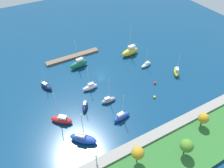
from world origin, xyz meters
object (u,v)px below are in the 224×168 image
object	(u,v)px
sailboat_gray_outer_mooring	(108,100)
sailboat_green_inner_mooring	(79,64)
sailboat_navy_east_end	(46,86)
mooring_buoy_yellow	(154,97)
park_tree_mideast	(187,146)
pier_dock	(73,57)
sailboat_blue_along_channel	(122,116)
sailboat_blue_near_pier	(83,138)
park_tree_east	(138,153)
sailboat_yellow_far_south	(130,51)
harbor_beacon	(96,159)
park_tree_midwest	(204,118)
sailboat_red_west_end	(62,120)
sailboat_navy_off_beacon	(85,106)
mooring_buoy_red	(155,83)
sailboat_yellow_center_basin	(176,71)
sailboat_white_lone_north	(90,87)
sailboat_white_mid_basin	(146,65)

from	to	relation	value
sailboat_gray_outer_mooring	sailboat_green_inner_mooring	distance (m)	21.36
sailboat_navy_east_end	mooring_buoy_yellow	world-z (taller)	sailboat_navy_east_end
park_tree_mideast	mooring_buoy_yellow	world-z (taller)	park_tree_mideast
pier_dock	sailboat_blue_along_channel	size ratio (longest dim) A/B	2.24
sailboat_blue_near_pier	park_tree_east	bearing A→B (deg)	-11.53
mooring_buoy_yellow	sailboat_yellow_far_south	bearing A→B (deg)	-104.36
harbor_beacon	park_tree_east	size ratio (longest dim) A/B	0.68
sailboat_blue_near_pier	sailboat_gray_outer_mooring	bearing A→B (deg)	79.09
sailboat_navy_east_end	park_tree_east	bearing A→B (deg)	-7.89
park_tree_midwest	sailboat_red_west_end	distance (m)	39.53
sailboat_navy_off_beacon	mooring_buoy_red	size ratio (longest dim) A/B	10.39
sailboat_navy_off_beacon	mooring_buoy_yellow	xyz separation A→B (m)	(-21.41, 6.85, -0.52)
sailboat_navy_off_beacon	sailboat_yellow_far_south	bearing A→B (deg)	155.51
sailboat_gray_outer_mooring	park_tree_mideast	bearing A→B (deg)	-70.52
sailboat_navy_east_end	sailboat_red_west_end	bearing A→B (deg)	-25.69
sailboat_blue_along_channel	sailboat_yellow_far_south	distance (m)	33.48
sailboat_navy_off_beacon	sailboat_yellow_center_basin	distance (m)	35.77
sailboat_green_inner_mooring	sailboat_yellow_center_basin	world-z (taller)	sailboat_green_inner_mooring
sailboat_red_west_end	sailboat_blue_near_pier	distance (m)	9.42
pier_dock	mooring_buoy_red	distance (m)	34.57
sailboat_navy_east_end	sailboat_yellow_center_basin	world-z (taller)	sailboat_navy_east_end
sailboat_blue_near_pier	sailboat_yellow_center_basin	bearing A→B (deg)	55.86
sailboat_blue_along_channel	mooring_buoy_yellow	distance (m)	13.94
sailboat_green_inner_mooring	sailboat_white_lone_north	bearing A→B (deg)	77.83
sailboat_gray_outer_mooring	sailboat_red_west_end	distance (m)	15.56
sailboat_navy_east_end	mooring_buoy_yellow	bearing A→B (deg)	28.66
sailboat_yellow_far_south	sailboat_navy_off_beacon	xyz separation A→B (m)	(27.71, 17.76, -0.72)
sailboat_white_mid_basin	mooring_buoy_red	size ratio (longest dim) A/B	10.17
park_tree_east	mooring_buoy_yellow	bearing A→B (deg)	-138.04
harbor_beacon	mooring_buoy_yellow	distance (m)	29.34
park_tree_mideast	sailboat_gray_outer_mooring	distance (m)	26.92
park_tree_mideast	sailboat_blue_along_channel	distance (m)	19.48
sailboat_yellow_far_south	mooring_buoy_yellow	xyz separation A→B (m)	(6.30, 24.61, -1.23)
sailboat_navy_east_end	mooring_buoy_yellow	size ratio (longest dim) A/B	10.44
sailboat_white_lone_north	sailboat_yellow_far_south	distance (m)	25.22
sailboat_blue_along_channel	sailboat_navy_off_beacon	xyz separation A→B (m)	(7.66, -9.06, -0.18)
sailboat_blue_near_pier	sailboat_red_west_end	bearing A→B (deg)	150.23
sailboat_blue_along_channel	mooring_buoy_yellow	size ratio (longest dim) A/B	11.32
park_tree_midwest	park_tree_mideast	size ratio (longest dim) A/B	0.88
sailboat_white_mid_basin	harbor_beacon	bearing A→B (deg)	26.85
sailboat_blue_along_channel	sailboat_green_inner_mooring	xyz separation A→B (m)	(1.28, -29.22, 0.42)
pier_dock	sailboat_gray_outer_mooring	world-z (taller)	sailboat_gray_outer_mooring
sailboat_yellow_far_south	sailboat_gray_outer_mooring	distance (m)	27.65
sailboat_white_mid_basin	sailboat_navy_off_beacon	world-z (taller)	sailboat_navy_off_beacon
park_tree_mideast	park_tree_east	xyz separation A→B (m)	(11.42, -3.95, 0.32)
sailboat_white_mid_basin	park_tree_mideast	bearing A→B (deg)	56.79
harbor_beacon	sailboat_yellow_far_south	world-z (taller)	sailboat_yellow_far_south
sailboat_white_lone_north	sailboat_green_inner_mooring	xyz separation A→B (m)	(-1.45, -13.22, 0.49)
park_tree_east	sailboat_white_lone_north	xyz separation A→B (m)	(-1.21, -29.70, -3.87)
sailboat_yellow_center_basin	sailboat_navy_east_end	bearing A→B (deg)	107.87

